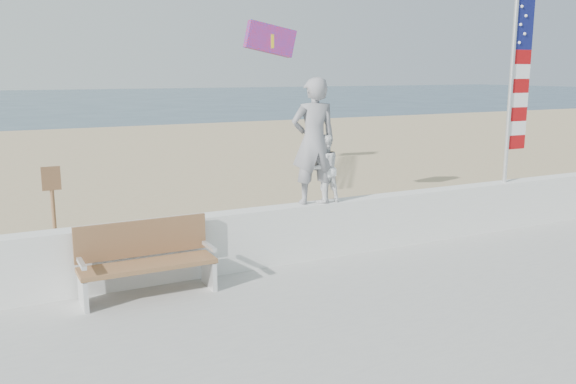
% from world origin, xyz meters
% --- Properties ---
extents(ground, '(220.00, 220.00, 0.00)m').
position_xyz_m(ground, '(0.00, 0.00, 0.00)').
color(ground, '#283F51').
rests_on(ground, ground).
extents(sand, '(90.00, 40.00, 0.08)m').
position_xyz_m(sand, '(0.00, 9.00, 0.04)').
color(sand, tan).
rests_on(sand, ground).
extents(seawall, '(30.00, 0.35, 0.90)m').
position_xyz_m(seawall, '(0.00, 2.00, 0.63)').
color(seawall, white).
rests_on(seawall, boardwalk).
extents(adult, '(0.80, 0.59, 2.00)m').
position_xyz_m(adult, '(0.76, 2.00, 2.08)').
color(adult, gray).
rests_on(adult, seawall).
extents(child, '(0.55, 0.43, 1.10)m').
position_xyz_m(child, '(0.95, 2.00, 1.63)').
color(child, white).
rests_on(child, seawall).
extents(bench, '(1.80, 0.57, 1.00)m').
position_xyz_m(bench, '(-2.08, 1.55, 0.69)').
color(bench, '#936640').
rests_on(bench, boardwalk).
extents(flag, '(0.50, 0.08, 3.50)m').
position_xyz_m(flag, '(5.08, 2.00, 2.99)').
color(flag, silver).
rests_on(flag, seawall).
extents(parafoil_kite, '(1.09, 0.44, 0.73)m').
position_xyz_m(parafoil_kite, '(1.50, 5.10, 3.79)').
color(parafoil_kite, red).
rests_on(parafoil_kite, ground).
extents(sign, '(0.32, 0.07, 1.46)m').
position_xyz_m(sign, '(-2.88, 4.86, 0.94)').
color(sign, '#866140').
rests_on(sign, sand).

